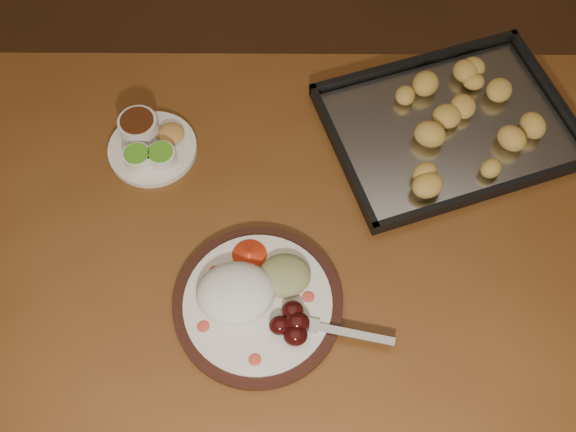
{
  "coord_description": "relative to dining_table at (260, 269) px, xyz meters",
  "views": [
    {
      "loc": [
        0.04,
        -0.42,
        1.78
      ],
      "look_at": [
        0.08,
        0.12,
        0.77
      ],
      "focal_mm": 40.0,
      "sensor_mm": 36.0,
      "label": 1
    }
  ],
  "objects": [
    {
      "name": "dinner_plate",
      "position": [
        -0.01,
        -0.1,
        0.12
      ],
      "size": [
        0.36,
        0.29,
        0.07
      ],
      "rotation": [
        0.0,
        0.0,
        -0.48
      ],
      "color": "black",
      "rests_on": "dining_table"
    },
    {
      "name": "condiment_saucer",
      "position": [
        -0.2,
        0.22,
        0.12
      ],
      "size": [
        0.17,
        0.17,
        0.06
      ],
      "rotation": [
        0.0,
        0.0,
        0.32
      ],
      "color": "silver",
      "rests_on": "dining_table"
    },
    {
      "name": "baking_tray",
      "position": [
        0.38,
        0.23,
        0.11
      ],
      "size": [
        0.53,
        0.45,
        0.05
      ],
      "rotation": [
        0.0,
        0.0,
        0.26
      ],
      "color": "black",
      "rests_on": "dining_table"
    },
    {
      "name": "dining_table",
      "position": [
        0.0,
        0.0,
        0.0
      ],
      "size": [
        1.56,
        1.0,
        0.75
      ],
      "rotation": [
        0.0,
        0.0,
        -0.07
      ],
      "color": "brown",
      "rests_on": "ground"
    },
    {
      "name": "ground",
      "position": [
        -0.02,
        -0.07,
        -0.65
      ],
      "size": [
        4.0,
        4.0,
        0.0
      ],
      "primitive_type": "plane",
      "color": "#512D1B",
      "rests_on": "ground"
    }
  ]
}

